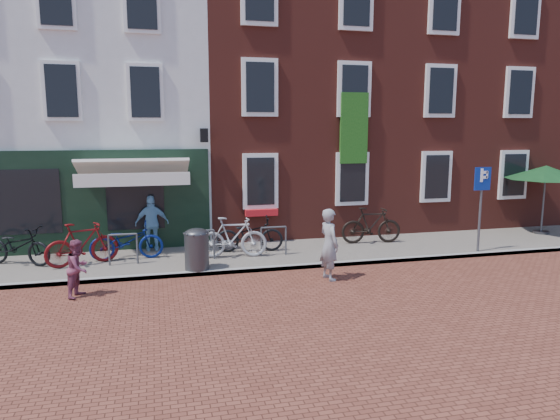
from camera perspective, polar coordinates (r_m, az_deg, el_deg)
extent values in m
plane|color=brown|center=(12.94, -1.67, -6.97)|extent=(80.00, 80.00, 0.00)
cube|color=slate|center=(14.56, 0.93, -4.92)|extent=(24.00, 3.00, 0.10)
cube|color=silver|center=(19.31, -21.41, 11.25)|extent=(8.00, 8.00, 9.00)
cube|color=maroon|center=(19.75, -0.36, 13.26)|extent=(6.00, 8.00, 10.00)
cube|color=maroon|center=(21.94, 15.44, 12.53)|extent=(6.00, 8.00, 10.00)
cube|color=maroon|center=(25.71, 28.33, 10.13)|extent=(7.00, 8.00, 9.00)
cylinder|color=#3B3B3E|center=(12.85, -9.36, -4.64)|extent=(0.61, 0.61, 0.91)
ellipsoid|color=#3B3B3E|center=(12.74, -9.42, -2.36)|extent=(0.61, 0.61, 0.27)
cylinder|color=#4C4C4F|center=(15.47, 21.61, -0.22)|extent=(0.07, 0.07, 2.29)
cube|color=navy|center=(15.34, 21.87, 3.29)|extent=(0.50, 0.04, 0.65)
cylinder|color=#4C4C4F|center=(19.20, 27.33, -2.23)|extent=(0.50, 0.50, 0.08)
cylinder|color=#4C4C4F|center=(19.03, 27.56, 0.85)|extent=(0.06, 0.06, 2.16)
cone|color=#14431C|center=(18.93, 27.80, 4.08)|extent=(2.57, 2.57, 0.45)
imported|color=gray|center=(12.15, 5.56, -3.87)|extent=(0.54, 0.71, 1.73)
imported|color=#7F3951|center=(11.78, -21.78, -6.09)|extent=(0.67, 0.75, 1.26)
imported|color=#81B8DA|center=(14.99, -14.22, -1.46)|extent=(0.94, 0.40, 1.60)
imported|color=black|center=(14.73, -27.47, -3.60)|extent=(2.02, 1.46, 1.01)
imported|color=#5F0C0D|center=(14.00, -21.39, -3.58)|extent=(1.93, 1.15, 1.12)
imported|color=navy|center=(14.22, -16.91, -3.37)|extent=(1.94, 0.72, 1.01)
imported|color=#A3A2A4|center=(13.89, -5.33, -3.07)|extent=(1.92, 0.78, 1.12)
imported|color=black|center=(14.51, -3.45, -2.74)|extent=(1.99, 0.90, 1.01)
imported|color=black|center=(15.77, 10.24, -1.70)|extent=(1.91, 0.74, 1.12)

